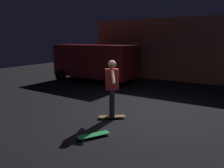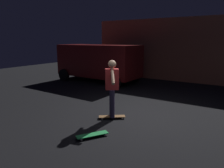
# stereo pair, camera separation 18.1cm
# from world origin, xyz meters

# --- Properties ---
(ground_plane) EXTENTS (28.00, 28.00, 0.00)m
(ground_plane) POSITION_xyz_m (0.00, 0.00, 0.00)
(ground_plane) COLOR black
(low_building) EXTENTS (9.01, 3.62, 3.49)m
(low_building) POSITION_xyz_m (-1.16, 8.34, 1.75)
(low_building) COLOR #B76B4C
(low_building) RESTS_ON ground_plane
(parked_van) EXTENTS (4.68, 2.36, 2.03)m
(parked_van) POSITION_xyz_m (-4.25, 4.17, 1.16)
(parked_van) COLOR maroon
(parked_van) RESTS_ON ground_plane
(skateboard_ridden) EXTENTS (0.74, 0.63, 0.07)m
(skateboard_ridden) POSITION_xyz_m (-0.47, -0.33, 0.06)
(skateboard_ridden) COLOR olive
(skateboard_ridden) RESTS_ON ground_plane
(skateboard_spare) EXTENTS (0.59, 0.77, 0.07)m
(skateboard_spare) POSITION_xyz_m (-0.20, -1.63, 0.06)
(skateboard_spare) COLOR green
(skateboard_spare) RESTS_ON ground_plane
(skater) EXTENTS (0.66, 0.84, 1.67)m
(skater) POSITION_xyz_m (-0.47, -0.33, 1.04)
(skater) COLOR #382D4C
(skater) RESTS_ON skateboard_ridden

